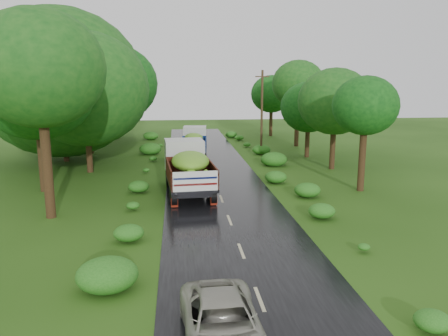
{
  "coord_description": "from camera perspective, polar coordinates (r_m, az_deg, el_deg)",
  "views": [
    {
      "loc": [
        -2.5,
        -16.57,
        6.85
      ],
      "look_at": [
        0.24,
        8.75,
        1.7
      ],
      "focal_mm": 35.0,
      "sensor_mm": 36.0,
      "label": 1
    }
  ],
  "objects": [
    {
      "name": "truck_far",
      "position": [
        39.47,
        -3.91,
        3.55
      ],
      "size": [
        2.63,
        6.27,
        2.57
      ],
      "rotation": [
        0.0,
        0.0,
        -0.08
      ],
      "color": "black",
      "rests_on": "ground"
    },
    {
      "name": "trees_left",
      "position": [
        39.83,
        -18.15,
        10.3
      ],
      "size": [
        7.67,
        34.58,
        8.99
      ],
      "color": "black",
      "rests_on": "ground"
    },
    {
      "name": "road",
      "position": [
        22.76,
        0.42,
        -6.05
      ],
      "size": [
        6.5,
        80.0,
        0.02
      ],
      "primitive_type": "cube",
      "color": "black",
      "rests_on": "ground"
    },
    {
      "name": "road_lines",
      "position": [
        23.71,
        0.14,
        -5.3
      ],
      "size": [
        0.12,
        69.6,
        0.0
      ],
      "color": "#BFB78C",
      "rests_on": "road"
    },
    {
      "name": "truck_near",
      "position": [
        26.86,
        -4.77,
        0.34
      ],
      "size": [
        3.07,
        7.33,
        3.01
      ],
      "rotation": [
        0.0,
        0.0,
        0.08
      ],
      "color": "black",
      "rests_on": "ground"
    },
    {
      "name": "ground",
      "position": [
        18.1,
        2.27,
        -10.81
      ],
      "size": [
        120.0,
        120.0,
        0.0
      ],
      "primitive_type": "plane",
      "color": "#1E410D",
      "rests_on": "ground"
    },
    {
      "name": "car",
      "position": [
        12.0,
        -0.2,
        -19.73
      ],
      "size": [
        2.21,
        4.53,
        1.24
      ],
      "primitive_type": "imported",
      "rotation": [
        0.0,
        0.0,
        0.04
      ],
      "color": "#A29F90",
      "rests_on": "road"
    },
    {
      "name": "utility_pole",
      "position": [
        40.21,
        4.96,
        7.3
      ],
      "size": [
        1.34,
        0.37,
        7.73
      ],
      "rotation": [
        0.0,
        0.0,
        0.21
      ],
      "color": "#382616",
      "rests_on": "ground"
    },
    {
      "name": "shrubs",
      "position": [
        31.35,
        -1.46,
        -0.54
      ],
      "size": [
        11.9,
        44.0,
        0.7
      ],
      "color": "#1C6016",
      "rests_on": "ground"
    },
    {
      "name": "trees_right",
      "position": [
        41.13,
        10.73,
        9.05
      ],
      "size": [
        4.13,
        30.46,
        7.93
      ],
      "color": "black",
      "rests_on": "ground"
    }
  ]
}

